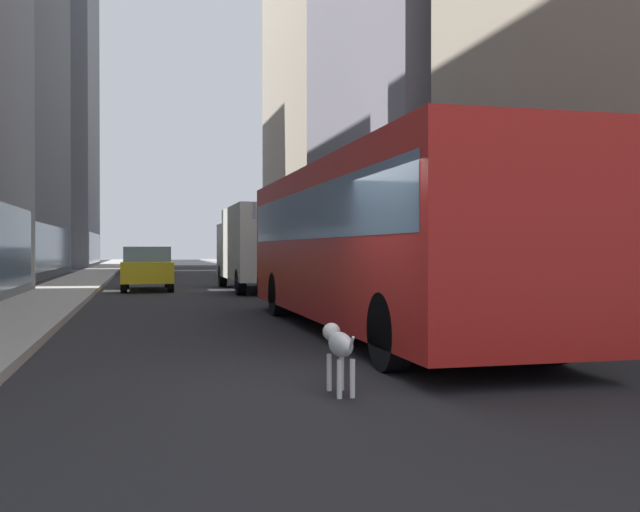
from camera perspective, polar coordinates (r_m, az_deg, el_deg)
The scene contains 14 objects.
ground_plane at distance 43.45m, azimuth -9.99°, elevation -1.46°, with size 120.00×120.00×0.00m, color #232326.
sidewalk_left at distance 43.44m, azimuth -17.51°, elevation -1.38°, with size 2.40×110.00×0.15m, color #9E9991.
sidewalk_right at distance 44.20m, azimuth -2.60°, elevation -1.32°, with size 2.40×110.00×0.15m, color gray.
building_left_far at distance 63.32m, azimuth -22.23°, elevation 12.45°, with size 10.24×14.52×29.25m.
building_right_far at distance 55.92m, azimuth 2.07°, elevation 15.54°, with size 9.08×22.28×31.99m.
transit_bus at distance 13.34m, azimuth 4.20°, elevation 1.58°, with size 2.78×11.53×3.05m.
car_red_coupe at distance 49.02m, azimuth -13.71°, elevation -0.28°, with size 1.83×4.48×1.62m.
car_white_van at distance 43.09m, azimuth -6.22°, elevation -0.38°, with size 1.78×4.69×1.62m.
car_yellow_taxi at distance 27.56m, azimuth -13.58°, elevation -0.94°, with size 1.82×4.29×1.62m.
car_black_suv at distance 43.67m, azimuth -13.69°, elevation -0.38°, with size 1.76×4.73×1.62m.
box_truck at distance 26.61m, azimuth -4.93°, elevation 0.84°, with size 2.30×7.50×3.05m.
dalmatian_dog at distance 7.72m, azimuth 1.51°, elevation -7.10°, with size 0.22×0.96×0.72m.
pedestrian_with_handbag at distance 17.09m, azimuth 17.38°, elevation -1.23°, with size 0.45×0.34×1.69m.
pedestrian_in_coat at distance 16.78m, azimuth 15.92°, elevation -1.26°, with size 0.34×0.34×1.69m.
Camera 1 is at (-2.94, -8.33, 1.54)m, focal length 40.25 mm.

